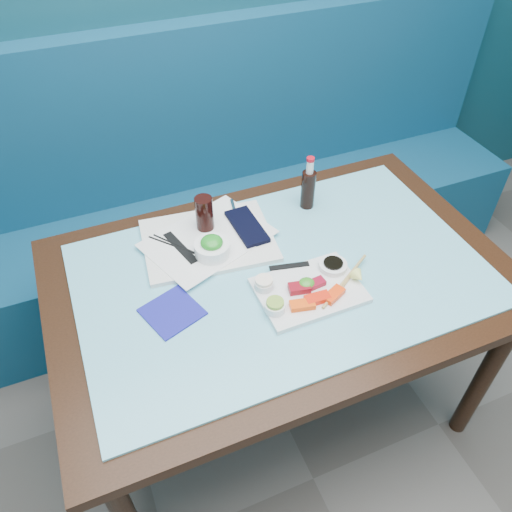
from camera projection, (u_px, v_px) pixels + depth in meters
name	position (u px, v px, depth m)	size (l,w,h in m)	color
booth_bench	(205.00, 211.00, 2.35)	(3.00, 0.56, 1.17)	navy
dining_table	(281.00, 292.00, 1.58)	(1.40, 0.90, 0.75)	black
glass_top	(282.00, 273.00, 1.52)	(1.22, 0.76, 0.01)	#69BED2
sashimi_plate	(309.00, 290.00, 1.46)	(0.30, 0.22, 0.02)	white
salmon_left	(302.00, 305.00, 1.39)	(0.07, 0.03, 0.02)	#FF4B0A
salmon_mid	(317.00, 298.00, 1.41)	(0.07, 0.03, 0.02)	red
salmon_right	(334.00, 295.00, 1.42)	(0.07, 0.03, 0.02)	#FF3B0A
tuna_left	(299.00, 288.00, 1.44)	(0.06, 0.04, 0.02)	maroon
tuna_right	(316.00, 283.00, 1.46)	(0.05, 0.03, 0.02)	maroon
seaweed_garnish	(306.00, 284.00, 1.45)	(0.05, 0.04, 0.03)	#338A1F
ramekin_wasabi	(275.00, 307.00, 1.38)	(0.06, 0.06, 0.02)	white
wasabi_fill	(275.00, 303.00, 1.37)	(0.05, 0.05, 0.01)	#7CA535
ramekin_ginger	(264.00, 285.00, 1.45)	(0.06, 0.06, 0.02)	silver
ginger_fill	(264.00, 280.00, 1.43)	(0.05, 0.05, 0.01)	#FCE7CF
soy_dish	(333.00, 266.00, 1.51)	(0.09, 0.09, 0.02)	white
soy_fill	(333.00, 263.00, 1.50)	(0.06, 0.06, 0.01)	black
lemon_wedge	(359.00, 277.00, 1.46)	(0.04, 0.04, 0.03)	#F4FF78
chopstick_sleeve	(289.00, 266.00, 1.52)	(0.12, 0.02, 0.00)	black
wooden_chopstick_a	(345.00, 280.00, 1.47)	(0.01, 0.01, 0.26)	tan
wooden_chopstick_b	(348.00, 280.00, 1.47)	(0.01, 0.01, 0.20)	#9F7D4B
serving_tray	(208.00, 240.00, 1.61)	(0.41, 0.31, 0.02)	white
paper_placemat	(208.00, 238.00, 1.61)	(0.38, 0.27, 0.00)	white
seaweed_bowl	(212.00, 249.00, 1.54)	(0.11, 0.11, 0.04)	white
seaweed_salad	(212.00, 242.00, 1.52)	(0.07, 0.07, 0.03)	#1F8921
cola_glass	(204.00, 213.00, 1.61)	(0.06, 0.06, 0.12)	black
navy_pouch	(247.00, 226.00, 1.64)	(0.08, 0.19, 0.01)	black
fork	(234.00, 209.00, 1.71)	(0.01, 0.01, 0.10)	silver
black_chopstick_a	(179.00, 248.00, 1.57)	(0.01, 0.01, 0.23)	black
black_chopstick_b	(182.00, 247.00, 1.57)	(0.01, 0.01, 0.23)	black
tray_sleeve	(180.00, 248.00, 1.57)	(0.03, 0.17, 0.00)	black
cola_bottle_body	(308.00, 190.00, 1.71)	(0.05, 0.05, 0.14)	black
cola_bottle_neck	(310.00, 167.00, 1.65)	(0.02, 0.02, 0.05)	white
cola_bottle_cap	(311.00, 159.00, 1.63)	(0.03, 0.03, 0.01)	red
blue_napkin	(172.00, 312.00, 1.40)	(0.15, 0.15, 0.01)	navy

